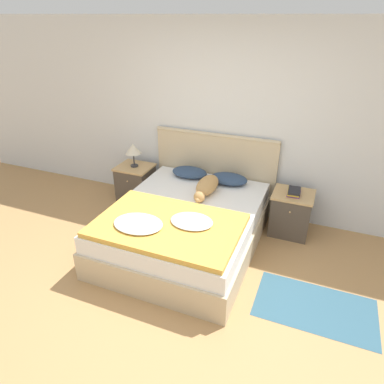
# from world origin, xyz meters

# --- Properties ---
(ground_plane) EXTENTS (16.00, 16.00, 0.00)m
(ground_plane) POSITION_xyz_m (0.00, 0.00, 0.00)
(ground_plane) COLOR tan
(wall_back) EXTENTS (9.00, 0.06, 2.55)m
(wall_back) POSITION_xyz_m (0.00, 2.13, 1.27)
(wall_back) COLOR silver
(wall_back) RESTS_ON ground_plane
(bed) EXTENTS (1.66, 2.06, 0.54)m
(bed) POSITION_xyz_m (-0.14, 1.01, 0.26)
(bed) COLOR #C6B28E
(bed) RESTS_ON ground_plane
(headboard) EXTENTS (1.74, 0.06, 1.13)m
(headboard) POSITION_xyz_m (-0.14, 2.06, 0.58)
(headboard) COLOR #C6B28E
(headboard) RESTS_ON ground_plane
(nightstand_left) EXTENTS (0.50, 0.46, 0.57)m
(nightstand_left) POSITION_xyz_m (-1.28, 1.77, 0.29)
(nightstand_left) COLOR #4C4238
(nightstand_left) RESTS_ON ground_plane
(nightstand_right) EXTENTS (0.50, 0.46, 0.57)m
(nightstand_right) POSITION_xyz_m (1.00, 1.77, 0.29)
(nightstand_right) COLOR #4C4238
(nightstand_right) RESTS_ON ground_plane
(pillow_left) EXTENTS (0.50, 0.33, 0.12)m
(pillow_left) POSITION_xyz_m (-0.42, 1.82, 0.60)
(pillow_left) COLOR navy
(pillow_left) RESTS_ON bed
(pillow_right) EXTENTS (0.50, 0.33, 0.12)m
(pillow_right) POSITION_xyz_m (0.14, 1.82, 0.60)
(pillow_right) COLOR navy
(pillow_right) RESTS_ON bed
(quilt) EXTENTS (1.53, 1.02, 0.10)m
(quilt) POSITION_xyz_m (-0.15, 0.53, 0.57)
(quilt) COLOR gold
(quilt) RESTS_ON bed
(dog) EXTENTS (0.24, 0.70, 0.19)m
(dog) POSITION_xyz_m (-0.03, 1.44, 0.63)
(dog) COLOR tan
(dog) RESTS_ON bed
(book_stack) EXTENTS (0.17, 0.24, 0.07)m
(book_stack) POSITION_xyz_m (1.00, 1.75, 0.60)
(book_stack) COLOR #703D7F
(book_stack) RESTS_ON nightstand_right
(table_lamp) EXTENTS (0.22, 0.22, 0.34)m
(table_lamp) POSITION_xyz_m (-1.28, 1.77, 0.83)
(table_lamp) COLOR #2D2D33
(table_lamp) RESTS_ON nightstand_left
(rug) EXTENTS (1.14, 0.66, 0.00)m
(rug) POSITION_xyz_m (1.43, 0.53, 0.00)
(rug) COLOR #335B70
(rug) RESTS_ON ground_plane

